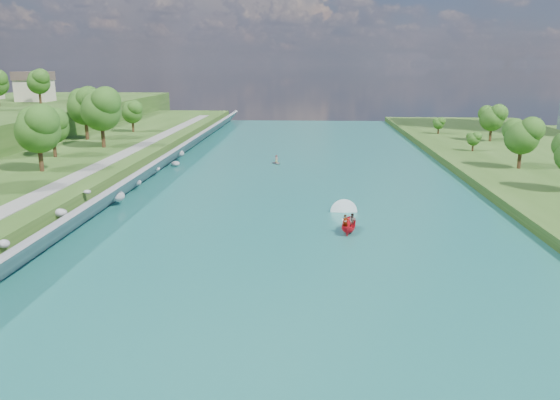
{
  "coord_description": "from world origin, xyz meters",
  "views": [
    {
      "loc": [
        1.22,
        -53.73,
        19.32
      ],
      "look_at": [
        -2.46,
        13.79,
        2.5
      ],
      "focal_mm": 35.0,
      "sensor_mm": 36.0,
      "label": 1
    }
  ],
  "objects": [
    {
      "name": "riprap_bank",
      "position": [
        -25.85,
        18.98,
        1.8
      ],
      "size": [
        4.45,
        236.0,
        4.49
      ],
      "color": "slate",
      "rests_on": "ground"
    },
    {
      "name": "raft",
      "position": [
        -5.31,
        53.21,
        0.49
      ],
      "size": [
        2.77,
        3.06,
        1.72
      ],
      "rotation": [
        0.0,
        0.0,
        0.49
      ],
      "color": "#919498",
      "rests_on": "river_water"
    },
    {
      "name": "river_water",
      "position": [
        0.0,
        20.0,
        0.05
      ],
      "size": [
        55.0,
        240.0,
        0.1
      ],
      "primitive_type": "cube",
      "color": "#175757",
      "rests_on": "ground"
    },
    {
      "name": "ridge_west",
      "position": [
        -82.5,
        95.0,
        4.5
      ],
      "size": [
        60.0,
        120.0,
        9.0
      ],
      "primitive_type": "cube",
      "color": "#2D5119",
      "rests_on": "ground"
    },
    {
      "name": "riverside_path",
      "position": [
        -32.5,
        20.0,
        3.55
      ],
      "size": [
        3.0,
        200.0,
        0.1
      ],
      "primitive_type": "cube",
      "color": "gray",
      "rests_on": "berm_west"
    },
    {
      "name": "trees_ridge",
      "position": [
        -74.53,
        84.94,
        14.16
      ],
      "size": [
        12.42,
        42.58,
        10.76
      ],
      "color": "#164412",
      "rests_on": "ridge_west"
    },
    {
      "name": "motorboat",
      "position": [
        5.95,
        9.56,
        0.83
      ],
      "size": [
        3.6,
        19.01,
        2.25
      ],
      "rotation": [
        0.0,
        0.0,
        2.97
      ],
      "color": "red",
      "rests_on": "river_water"
    },
    {
      "name": "ground",
      "position": [
        0.0,
        0.0,
        0.0
      ],
      "size": [
        260.0,
        260.0,
        0.0
      ],
      "primitive_type": "plane",
      "color": "#2D5119",
      "rests_on": "ground"
    }
  ]
}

